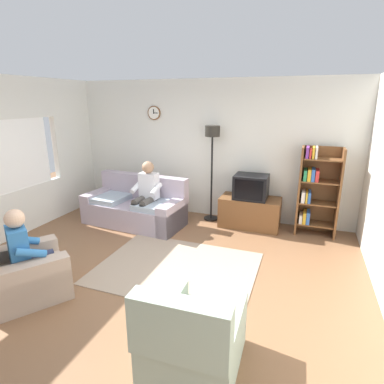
% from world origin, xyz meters
% --- Properties ---
extents(ground_plane, '(12.00, 12.00, 0.00)m').
position_xyz_m(ground_plane, '(0.00, 0.00, 0.00)').
color(ground_plane, brown).
extents(back_wall_assembly, '(6.20, 0.17, 2.70)m').
position_xyz_m(back_wall_assembly, '(-0.00, 2.66, 1.35)').
color(back_wall_assembly, silver).
rests_on(back_wall_assembly, ground_plane).
extents(couch, '(1.97, 1.03, 0.90)m').
position_xyz_m(couch, '(-1.17, 1.65, 0.31)').
color(couch, '#A899A8').
rests_on(couch, ground_plane).
extents(tv_stand, '(1.10, 0.56, 0.56)m').
position_xyz_m(tv_stand, '(0.94, 2.25, 0.28)').
color(tv_stand, brown).
rests_on(tv_stand, ground_plane).
extents(tv, '(0.60, 0.49, 0.44)m').
position_xyz_m(tv, '(0.94, 2.23, 0.78)').
color(tv, black).
rests_on(tv, tv_stand).
extents(bookshelf, '(0.68, 0.36, 1.56)m').
position_xyz_m(bookshelf, '(2.04, 2.32, 0.81)').
color(bookshelf, brown).
rests_on(bookshelf, ground_plane).
extents(floor_lamp, '(0.28, 0.28, 1.85)m').
position_xyz_m(floor_lamp, '(0.15, 2.35, 1.45)').
color(floor_lamp, black).
rests_on(floor_lamp, ground_plane).
extents(armchair_near_window, '(1.16, 1.18, 0.90)m').
position_xyz_m(armchair_near_window, '(-1.22, -0.90, 0.29)').
color(armchair_near_window, tan).
rests_on(armchair_near_window, ground_plane).
extents(armchair_near_bookshelf, '(0.83, 0.91, 0.90)m').
position_xyz_m(armchair_near_bookshelf, '(1.05, -1.19, 0.29)').
color(armchair_near_bookshelf, gray).
rests_on(armchair_near_bookshelf, ground_plane).
extents(area_rug, '(2.20, 1.70, 0.01)m').
position_xyz_m(area_rug, '(0.25, 0.33, 0.01)').
color(area_rug, gray).
rests_on(area_rug, ground_plane).
extents(person_on_couch, '(0.54, 0.56, 1.24)m').
position_xyz_m(person_on_couch, '(-0.86, 1.54, 0.70)').
color(person_on_couch, silver).
rests_on(person_on_couch, ground_plane).
extents(person_in_left_armchair, '(0.61, 0.64, 1.12)m').
position_xyz_m(person_in_left_armchair, '(-1.17, -0.83, 0.60)').
color(person_in_left_armchair, '#3372B2').
rests_on(person_in_left_armchair, ground_plane).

